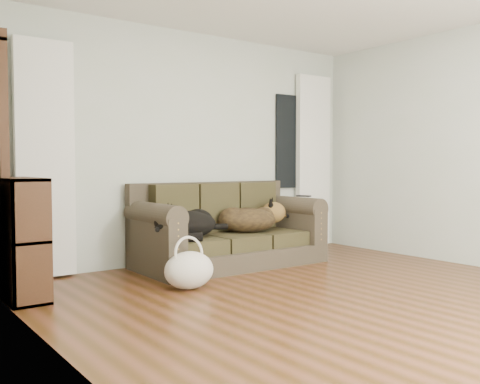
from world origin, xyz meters
TOP-DOWN VIEW (x-y plane):
  - floor at (0.00, 0.00)m, footprint 5.00×5.00m
  - wall_back at (0.00, 2.50)m, footprint 4.50×0.04m
  - wall_left at (-2.25, 0.00)m, footprint 0.04×5.00m
  - curtain_left at (-1.70, 2.42)m, footprint 0.55×0.08m
  - curtain_right at (1.80, 2.42)m, footprint 0.55×0.08m
  - window_pane at (1.45, 2.47)m, footprint 0.50×0.03m
  - sofa at (0.13, 1.97)m, footprint 2.03×0.88m
  - dog_black_lab at (-0.47, 1.91)m, footprint 0.74×0.57m
  - dog_shepherd at (0.40, 1.96)m, footprint 0.83×0.73m
  - tv_remote at (1.12, 1.87)m, footprint 0.11×0.21m
  - tote_bag at (-0.81, 1.26)m, footprint 0.52×0.44m
  - bookshelf at (-2.09, 1.82)m, footprint 0.36×0.81m

SIDE VIEW (x-z plane):
  - floor at x=0.00m, z-range 0.00..0.00m
  - tote_bag at x=-0.81m, z-range -0.01..0.33m
  - sofa at x=0.13m, z-range 0.03..0.87m
  - dog_black_lab at x=-0.47m, z-range 0.34..0.62m
  - dog_shepherd at x=0.40m, z-range 0.34..0.64m
  - bookshelf at x=-2.09m, z-range 0.01..0.99m
  - tv_remote at x=1.12m, z-range 0.72..0.74m
  - curtain_left at x=-1.70m, z-range 0.02..2.27m
  - curtain_right at x=1.80m, z-range 0.02..2.27m
  - wall_back at x=0.00m, z-range 0.00..2.60m
  - wall_left at x=-2.25m, z-range 0.00..2.60m
  - window_pane at x=1.45m, z-range 0.80..2.00m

